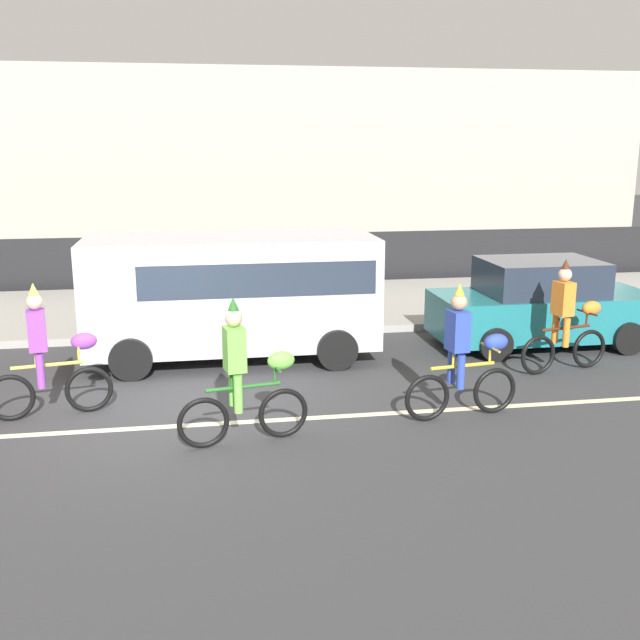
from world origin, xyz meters
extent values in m
plane|color=#38383A|center=(0.00, 0.00, 0.00)|extent=(80.00, 80.00, 0.00)
cube|color=beige|center=(0.00, -0.50, 0.00)|extent=(36.00, 0.14, 0.01)
cube|color=#9E9B93|center=(0.00, 6.50, 0.07)|extent=(60.00, 5.00, 0.15)
cube|color=black|center=(0.00, 9.40, 0.70)|extent=(40.00, 0.08, 1.40)
cube|color=#B2A899|center=(1.76, 18.00, 3.04)|extent=(28.00, 8.00, 6.08)
torus|color=black|center=(-1.04, 0.29, 0.33)|extent=(0.67, 0.19, 0.67)
torus|color=black|center=(-2.08, 0.10, 0.33)|extent=(0.67, 0.19, 0.67)
cylinder|color=#E5D84C|center=(-1.56, 0.19, 0.75)|extent=(0.96, 0.23, 0.05)
cylinder|color=#E5D84C|center=(-1.71, 0.16, 0.84)|extent=(0.04, 0.04, 0.18)
cylinder|color=#E5D84C|center=(-1.15, 0.27, 0.86)|extent=(0.04, 0.04, 0.23)
cylinder|color=#E5D84C|center=(-1.15, 0.27, 0.98)|extent=(0.12, 0.50, 0.03)
ellipsoid|color=purple|center=(-1.06, 0.29, 1.05)|extent=(0.39, 0.26, 0.24)
cube|color=purple|center=(-1.66, 0.17, 1.26)|extent=(0.29, 0.36, 0.56)
sphere|color=beige|center=(-1.66, 0.17, 1.66)|extent=(0.22, 0.22, 0.22)
cone|color=#E5D84C|center=(-1.66, 0.17, 1.84)|extent=(0.14, 0.14, 0.16)
cylinder|color=purple|center=(-1.63, 0.04, 0.71)|extent=(0.11, 0.11, 0.48)
cylinder|color=purple|center=(-1.68, 0.31, 0.71)|extent=(0.11, 0.11, 0.48)
torus|color=black|center=(1.58, -1.12, 0.33)|extent=(0.67, 0.19, 0.67)
torus|color=black|center=(0.55, -1.30, 0.33)|extent=(0.67, 0.19, 0.67)
cylinder|color=#266626|center=(1.06, -1.21, 0.75)|extent=(0.96, 0.22, 0.05)
cylinder|color=#266626|center=(0.92, -1.24, 0.84)|extent=(0.04, 0.04, 0.18)
cylinder|color=#266626|center=(1.48, -1.14, 0.86)|extent=(0.04, 0.04, 0.23)
cylinder|color=#266626|center=(1.48, -1.14, 0.98)|extent=(0.12, 0.50, 0.03)
ellipsoid|color=#72CC4C|center=(1.56, -1.12, 1.05)|extent=(0.39, 0.26, 0.24)
cube|color=#72CC4C|center=(0.97, -1.23, 1.26)|extent=(0.29, 0.36, 0.56)
sphere|color=beige|center=(0.97, -1.23, 1.66)|extent=(0.22, 0.22, 0.22)
cone|color=#266626|center=(0.97, -1.23, 1.84)|extent=(0.14, 0.14, 0.16)
cylinder|color=#72CC4C|center=(0.99, -1.37, 0.71)|extent=(0.11, 0.11, 0.48)
cylinder|color=#72CC4C|center=(0.94, -1.09, 0.71)|extent=(0.11, 0.11, 0.48)
torus|color=black|center=(4.65, -0.72, 0.33)|extent=(0.67, 0.16, 0.67)
torus|color=black|center=(3.61, -0.86, 0.33)|extent=(0.67, 0.16, 0.67)
cylinder|color=gold|center=(4.13, -0.79, 0.75)|extent=(0.96, 0.18, 0.05)
cylinder|color=gold|center=(3.98, -0.81, 0.84)|extent=(0.04, 0.04, 0.18)
cylinder|color=gold|center=(4.55, -0.73, 0.86)|extent=(0.04, 0.04, 0.23)
cylinder|color=gold|center=(4.55, -0.73, 0.98)|extent=(0.10, 0.50, 0.03)
ellipsoid|color=#2D47B2|center=(4.63, -0.72, 1.05)|extent=(0.38, 0.25, 0.24)
cube|color=#2D47B2|center=(4.03, -0.80, 1.26)|extent=(0.28, 0.35, 0.56)
sphere|color=tan|center=(4.03, -0.80, 1.66)|extent=(0.22, 0.22, 0.22)
cone|color=gold|center=(4.03, -0.80, 1.84)|extent=(0.14, 0.14, 0.16)
cylinder|color=#2D47B2|center=(4.05, -0.94, 0.71)|extent=(0.11, 0.11, 0.48)
cylinder|color=#2D47B2|center=(4.01, -0.67, 0.71)|extent=(0.11, 0.11, 0.48)
torus|color=black|center=(7.10, 1.10, 0.33)|extent=(0.67, 0.21, 0.67)
torus|color=black|center=(6.07, 0.89, 0.33)|extent=(0.67, 0.21, 0.67)
cylinder|color=#4C2614|center=(6.58, 0.99, 0.75)|extent=(0.96, 0.25, 0.05)
cylinder|color=#4C2614|center=(6.43, 0.96, 0.84)|extent=(0.04, 0.04, 0.18)
cylinder|color=#4C2614|center=(6.99, 1.08, 0.86)|extent=(0.04, 0.04, 0.23)
cylinder|color=#4C2614|center=(6.99, 1.08, 0.98)|extent=(0.13, 0.50, 0.03)
ellipsoid|color=orange|center=(7.07, 1.10, 1.05)|extent=(0.39, 0.27, 0.24)
cube|color=orange|center=(6.48, 0.97, 1.26)|extent=(0.30, 0.36, 0.56)
sphere|color=beige|center=(6.48, 0.97, 1.66)|extent=(0.22, 0.22, 0.22)
cone|color=#4C2614|center=(6.48, 0.97, 1.84)|extent=(0.14, 0.14, 0.16)
cylinder|color=orange|center=(6.51, 0.84, 0.71)|extent=(0.11, 0.11, 0.48)
cylinder|color=orange|center=(6.46, 1.11, 0.71)|extent=(0.11, 0.11, 0.48)
cube|color=silver|center=(1.13, 2.70, 1.23)|extent=(5.00, 2.00, 1.90)
cube|color=#283342|center=(1.53, 2.70, 1.58)|extent=(3.90, 2.02, 0.56)
cylinder|color=black|center=(2.83, 1.70, 0.35)|extent=(0.70, 0.22, 0.70)
cylinder|color=black|center=(2.83, 3.70, 0.35)|extent=(0.70, 0.22, 0.70)
cylinder|color=black|center=(-0.57, 1.70, 0.35)|extent=(0.70, 0.22, 0.70)
cylinder|color=black|center=(-0.57, 3.70, 0.35)|extent=(0.70, 0.22, 0.70)
cube|color=#1E727A|center=(6.96, 2.61, 0.60)|extent=(4.10, 1.72, 0.80)
cube|color=#232D3D|center=(6.86, 2.61, 1.32)|extent=(2.10, 1.58, 0.64)
cylinder|color=black|center=(8.23, 1.75, 0.30)|extent=(0.60, 0.20, 0.60)
cylinder|color=black|center=(8.23, 3.47, 0.30)|extent=(0.60, 0.20, 0.60)
cylinder|color=black|center=(5.68, 1.75, 0.30)|extent=(0.60, 0.20, 0.60)
cylinder|color=black|center=(5.68, 3.47, 0.30)|extent=(0.60, 0.20, 0.60)
cylinder|color=#33333D|center=(2.64, 5.34, 0.57)|extent=(0.20, 0.20, 0.85)
cube|color=navy|center=(2.64, 5.34, 1.28)|extent=(0.32, 0.20, 0.56)
sphere|color=#9E7051|center=(2.64, 5.34, 1.67)|extent=(0.20, 0.20, 0.20)
camera|label=1|loc=(0.54, -10.26, 3.78)|focal=42.00mm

